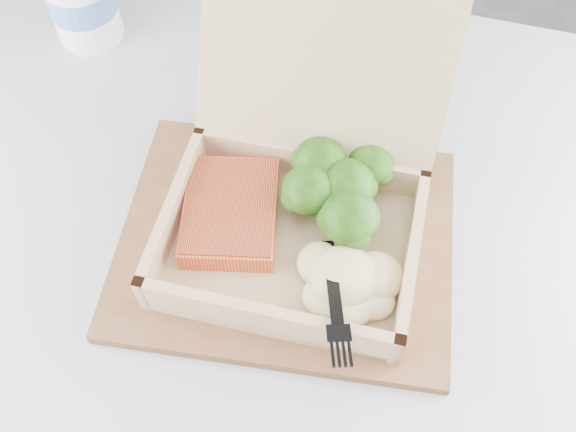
{
  "coord_description": "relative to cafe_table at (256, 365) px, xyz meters",
  "views": [
    {
      "loc": [
        -0.42,
        0.28,
        1.31
      ],
      "look_at": [
        -0.39,
        0.59,
        0.81
      ],
      "focal_mm": 40.0,
      "sensor_mm": 36.0,
      "label": 1
    }
  ],
  "objects": [
    {
      "name": "serving_tray",
      "position": [
        0.04,
        0.05,
        0.2
      ],
      "size": [
        0.37,
        0.32,
        0.01
      ],
      "primitive_type": "cube",
      "rotation": [
        0.0,
        0.0,
        -0.24
      ],
      "color": "brown",
      "rests_on": "cafe_table"
    },
    {
      "name": "cafe_table",
      "position": [
        0.0,
        0.0,
        0.0
      ],
      "size": [
        1.15,
        1.15,
        0.76
      ],
      "rotation": [
        0.0,
        0.0,
        -0.36
      ],
      "color": "black",
      "rests_on": "floor"
    },
    {
      "name": "broccoli_pile",
      "position": [
        0.1,
        0.08,
        0.24
      ],
      "size": [
        0.13,
        0.13,
        0.05
      ],
      "primitive_type": null,
      "color": "#3F771A",
      "rests_on": "takeout_container"
    },
    {
      "name": "receipt",
      "position": [
        0.12,
        0.21,
        0.2
      ],
      "size": [
        0.12,
        0.15,
        0.0
      ],
      "primitive_type": "cube",
      "rotation": [
        0.0,
        0.0,
        -0.41
      ],
      "color": "white",
      "rests_on": "cafe_table"
    },
    {
      "name": "plastic_fork",
      "position": [
        0.08,
        -0.0,
        0.25
      ],
      "size": [
        0.02,
        0.14,
        0.03
      ],
      "rotation": [
        0.0,
        0.0,
        3.08
      ],
      "color": "black",
      "rests_on": "mashed_potatoes"
    },
    {
      "name": "mashed_potatoes",
      "position": [
        0.09,
        -0.01,
        0.24
      ],
      "size": [
        0.1,
        0.09,
        0.03
      ],
      "primitive_type": "ellipsoid",
      "color": "beige",
      "rests_on": "takeout_container"
    },
    {
      "name": "takeout_container",
      "position": [
        0.06,
        0.08,
        0.26
      ],
      "size": [
        0.31,
        0.34,
        0.2
      ],
      "rotation": [
        0.0,
        0.0,
        -0.33
      ],
      "color": "tan",
      "rests_on": "serving_tray"
    },
    {
      "name": "salmon_fillet",
      "position": [
        -0.01,
        0.07,
        0.23
      ],
      "size": [
        0.1,
        0.13,
        0.02
      ],
      "primitive_type": "cube",
      "rotation": [
        0.0,
        0.0,
        -0.14
      ],
      "color": "#FF5231",
      "rests_on": "takeout_container"
    }
  ]
}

